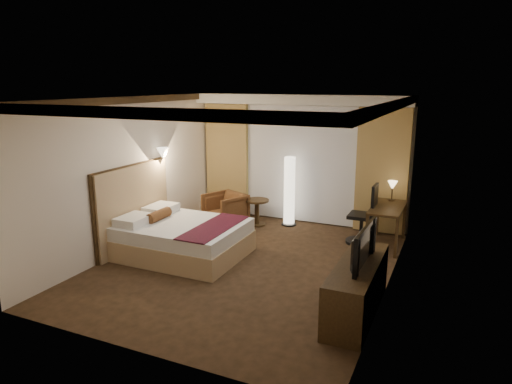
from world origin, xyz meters
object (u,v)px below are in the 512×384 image
at_px(office_chair, 362,214).
at_px(television, 357,241).
at_px(armchair, 225,208).
at_px(side_table, 257,212).
at_px(bed, 184,239).
at_px(dresser, 357,288).
at_px(desk, 386,226).
at_px(floor_lamp, 289,191).

relative_size(office_chair, television, 1.12).
relative_size(armchair, office_chair, 0.66).
distance_m(side_table, television, 4.04).
bearing_deg(bed, office_chair, 35.09).
relative_size(side_table, television, 0.54).
bearing_deg(dresser, side_table, 132.97).
bearing_deg(armchair, office_chair, 25.87).
relative_size(side_table, dresser, 0.31).
relative_size(desk, office_chair, 1.05).
distance_m(armchair, dresser, 4.23).
bearing_deg(side_table, desk, -3.90).
xyz_separation_m(bed, floor_lamp, (1.06, 2.39, 0.43)).
height_order(dresser, television, television).
xyz_separation_m(office_chair, television, (0.47, -2.69, 0.41)).
xyz_separation_m(side_table, floor_lamp, (0.61, 0.28, 0.46)).
bearing_deg(television, bed, 77.40).
distance_m(side_table, dresser, 4.00).
height_order(armchair, office_chair, office_chair).
relative_size(floor_lamp, office_chair, 1.28).
height_order(floor_lamp, dresser, floor_lamp).
relative_size(office_chair, dresser, 0.65).
bearing_deg(bed, desk, 31.74).
bearing_deg(armchair, side_table, 51.45).
bearing_deg(dresser, television, 180.00).
bearing_deg(bed, dresser, -14.34).
bearing_deg(bed, television, -14.47).
distance_m(side_table, desk, 2.68).
xyz_separation_m(bed, dresser, (3.17, -0.81, 0.05)).
height_order(bed, desk, desk).
bearing_deg(side_table, bed, -101.98).
xyz_separation_m(armchair, dresser, (3.32, -2.62, -0.03)).
bearing_deg(desk, office_chair, -173.59).
height_order(floor_lamp, television, floor_lamp).
bearing_deg(side_table, armchair, -152.96).
bearing_deg(office_chair, desk, 6.74).
height_order(side_table, office_chair, office_chair).
distance_m(armchair, side_table, 0.68).
bearing_deg(office_chair, armchair, -178.21).
relative_size(side_table, floor_lamp, 0.38).
distance_m(bed, floor_lamp, 2.65).
distance_m(bed, television, 3.32).
xyz_separation_m(desk, office_chair, (-0.45, -0.05, 0.20)).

